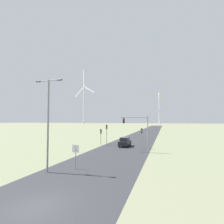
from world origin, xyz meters
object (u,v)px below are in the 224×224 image
(traffic_light_post_near_right, at_px, (142,134))
(wind_turbine_left, at_px, (159,105))
(traffic_light_mast_overhead, at_px, (138,126))
(streetlamp, at_px, (48,113))
(car_approaching, at_px, (125,142))
(stop_sign_near, at_px, (76,152))
(wind_turbine_far_left, at_px, (84,101))
(traffic_light_post_near_left, at_px, (101,134))
(traffic_light_post_mid_left, at_px, (107,130))

(traffic_light_post_near_right, xyz_separation_m, wind_turbine_left, (-2.45, 200.69, 22.57))
(traffic_light_mast_overhead, bearing_deg, streetlamp, -117.32)
(streetlamp, xyz_separation_m, wind_turbine_left, (4.72, 218.38, 19.37))
(traffic_light_mast_overhead, xyz_separation_m, car_approaching, (-3.37, 5.49, -3.35))
(stop_sign_near, relative_size, traffic_light_mast_overhead, 0.43)
(stop_sign_near, distance_m, wind_turbine_far_left, 238.31)
(traffic_light_post_near_right, relative_size, wind_turbine_left, 0.06)
(car_approaching, distance_m, wind_turbine_left, 200.78)
(traffic_light_post_near_right, relative_size, traffic_light_mast_overhead, 0.62)
(traffic_light_post_near_right, bearing_deg, stop_sign_near, -107.62)
(traffic_light_post_near_left, xyz_separation_m, traffic_light_mast_overhead, (8.52, -5.63, 1.81))
(traffic_light_post_near_left, height_order, wind_turbine_far_left, wind_turbine_far_left)
(traffic_light_post_near_right, height_order, wind_turbine_far_left, wind_turbine_far_left)
(streetlamp, bearing_deg, wind_turbine_far_left, 115.21)
(streetlamp, bearing_deg, traffic_light_mast_overhead, 62.68)
(traffic_light_post_mid_left, bearing_deg, stop_sign_near, -81.23)
(streetlamp, distance_m, stop_sign_near, 5.00)
(car_approaching, xyz_separation_m, wind_turbine_far_left, (-104.58, 195.27, 32.67))
(streetlamp, relative_size, wind_turbine_far_left, 0.12)
(streetlamp, relative_size, wind_turbine_left, 0.16)
(car_approaching, bearing_deg, wind_turbine_left, 89.69)
(streetlamp, bearing_deg, wind_turbine_left, 88.76)
(traffic_light_mast_overhead, distance_m, wind_turbine_far_left, 229.82)
(wind_turbine_far_left, relative_size, wind_turbine_left, 1.35)
(traffic_light_post_near_right, xyz_separation_m, car_approaching, (-3.52, 1.40, -1.81))
(wind_turbine_left, bearing_deg, streetlamp, -91.24)
(traffic_light_post_near_right, bearing_deg, traffic_light_post_near_left, 169.93)
(wind_turbine_left, bearing_deg, wind_turbine_far_left, -177.82)
(traffic_light_mast_overhead, height_order, wind_turbine_far_left, wind_turbine_far_left)
(traffic_light_post_near_right, height_order, traffic_light_post_mid_left, traffic_light_post_mid_left)
(streetlamp, height_order, traffic_light_post_mid_left, streetlamp)
(wind_turbine_far_left, bearing_deg, traffic_light_post_mid_left, -62.63)
(traffic_light_post_near_left, distance_m, traffic_light_post_mid_left, 1.95)
(car_approaching, xyz_separation_m, wind_turbine_left, (1.07, 199.29, 24.39))
(traffic_light_post_near_right, bearing_deg, streetlamp, -112.06)
(wind_turbine_far_left, bearing_deg, streetlamp, -64.79)
(traffic_light_post_near_right, height_order, traffic_light_mast_overhead, traffic_light_mast_overhead)
(traffic_light_post_mid_left, bearing_deg, car_approaching, -22.53)
(traffic_light_post_mid_left, bearing_deg, traffic_light_mast_overhead, -43.14)
(traffic_light_post_near_right, bearing_deg, car_approaching, 158.36)
(traffic_light_post_near_left, height_order, car_approaching, traffic_light_post_near_left)
(traffic_light_post_mid_left, bearing_deg, streetlamp, -87.79)
(stop_sign_near, distance_m, traffic_light_post_near_left, 17.77)
(stop_sign_near, xyz_separation_m, traffic_light_post_mid_left, (-2.95, 19.08, 1.29))
(traffic_light_post_mid_left, bearing_deg, wind_turbine_left, 88.40)
(traffic_light_mast_overhead, xyz_separation_m, wind_turbine_left, (-2.31, 204.78, 21.04))
(wind_turbine_left, bearing_deg, traffic_light_mast_overhead, -89.35)
(streetlamp, distance_m, car_approaching, 20.07)
(traffic_light_post_near_right, height_order, wind_turbine_left, wind_turbine_left)
(traffic_light_post_near_left, relative_size, wind_turbine_left, 0.06)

